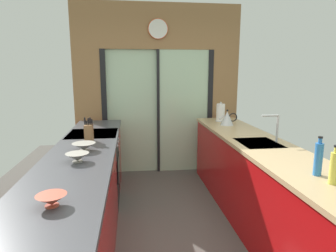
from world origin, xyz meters
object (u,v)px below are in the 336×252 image
at_px(mixing_bowl_far, 84,147).
at_px(paper_towel_roll, 220,113).
at_px(soap_bottle_far, 318,159).
at_px(mixing_bowl_near, 52,200).
at_px(soap_bottle_near, 334,168).
at_px(oven_range, 95,170).
at_px(kettle, 227,118).
at_px(mixing_bowl_mid, 77,157).
at_px(knife_block, 89,133).

xyz_separation_m(mixing_bowl_far, paper_towel_roll, (1.78, 1.42, 0.09)).
bearing_deg(paper_towel_roll, soap_bottle_far, -90.00).
distance_m(mixing_bowl_near, soap_bottle_far, 1.80).
relative_size(soap_bottle_near, soap_bottle_far, 0.92).
xyz_separation_m(mixing_bowl_near, soap_bottle_far, (1.78, 0.26, 0.09)).
xyz_separation_m(oven_range, kettle, (1.80, 0.33, 0.56)).
xyz_separation_m(mixing_bowl_mid, mixing_bowl_far, (0.00, 0.34, 0.00)).
bearing_deg(soap_bottle_near, kettle, 89.94).
relative_size(kettle, soap_bottle_near, 1.00).
relative_size(mixing_bowl_mid, soap_bottle_near, 0.72).
height_order(mixing_bowl_mid, soap_bottle_far, soap_bottle_far).
height_order(mixing_bowl_near, kettle, kettle).
height_order(knife_block, soap_bottle_near, soap_bottle_near).
height_order(oven_range, kettle, kettle).
bearing_deg(paper_towel_roll, soap_bottle_near, -90.00).
height_order(oven_range, paper_towel_roll, paper_towel_roll).
relative_size(oven_range, paper_towel_roll, 3.15).
xyz_separation_m(mixing_bowl_mid, soap_bottle_far, (1.78, -0.54, 0.09)).
distance_m(oven_range, mixing_bowl_far, 0.94).
distance_m(oven_range, mixing_bowl_mid, 1.24).
bearing_deg(mixing_bowl_near, paper_towel_roll, 55.27).
height_order(soap_bottle_near, soap_bottle_far, soap_bottle_far).
bearing_deg(soap_bottle_near, mixing_bowl_far, 149.45).
height_order(oven_range, soap_bottle_near, soap_bottle_near).
height_order(mixing_bowl_near, soap_bottle_far, soap_bottle_far).
height_order(knife_block, paper_towel_roll, paper_towel_roll).
bearing_deg(soap_bottle_near, mixing_bowl_near, -176.87).
bearing_deg(mixing_bowl_near, mixing_bowl_mid, 90.00).
distance_m(kettle, soap_bottle_far, 2.00).
bearing_deg(kettle, oven_range, -169.72).
relative_size(soap_bottle_near, paper_towel_roll, 0.92).
distance_m(knife_block, paper_towel_roll, 2.07).
relative_size(knife_block, soap_bottle_near, 0.99).
height_order(mixing_bowl_far, soap_bottle_far, soap_bottle_far).
relative_size(mixing_bowl_mid, soap_bottle_far, 0.67).
relative_size(mixing_bowl_mid, kettle, 0.72).
relative_size(oven_range, mixing_bowl_mid, 4.77).
distance_m(oven_range, soap_bottle_far, 2.53).
distance_m(mixing_bowl_far, soap_bottle_near, 2.07).
bearing_deg(paper_towel_roll, kettle, -89.60).
bearing_deg(knife_block, soap_bottle_far, -34.89).
distance_m(mixing_bowl_mid, mixing_bowl_far, 0.34).
relative_size(mixing_bowl_mid, knife_block, 0.73).
relative_size(oven_range, knife_block, 3.49).
bearing_deg(soap_bottle_far, paper_towel_roll, 90.00).
bearing_deg(mixing_bowl_near, kettle, 51.77).
xyz_separation_m(knife_block, soap_bottle_far, (1.78, -1.24, 0.03)).
height_order(knife_block, kettle, knife_block).
xyz_separation_m(mixing_bowl_near, mixing_bowl_mid, (0.00, 0.81, 0.00)).
distance_m(mixing_bowl_mid, paper_towel_roll, 2.51).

